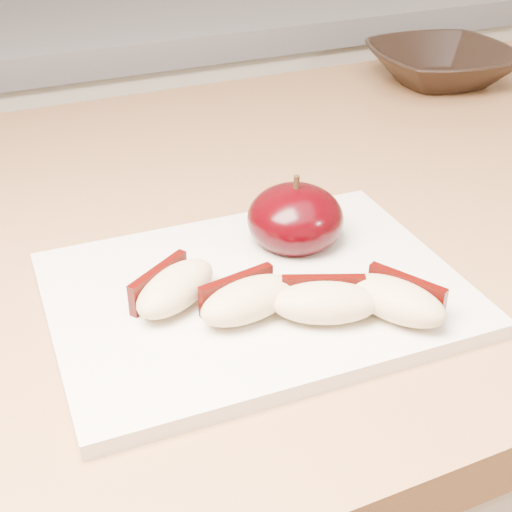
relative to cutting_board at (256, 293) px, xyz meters
name	(u,v)px	position (x,y,z in m)	size (l,w,h in m)	color
back_cabinet	(113,244)	(0.07, 0.84, -0.44)	(2.40, 0.62, 0.94)	silver
cutting_board	(256,293)	(0.00, 0.00, 0.00)	(0.28, 0.21, 0.01)	silver
apple_half	(295,219)	(0.05, 0.05, 0.02)	(0.09, 0.09, 0.06)	black
apple_wedge_a	(174,287)	(-0.06, 0.00, 0.02)	(0.08, 0.07, 0.03)	tan
apple_wedge_b	(247,299)	(-0.02, -0.03, 0.02)	(0.07, 0.05, 0.03)	tan
apple_wedge_c	(325,301)	(0.03, -0.05, 0.02)	(0.08, 0.06, 0.03)	tan
apple_wedge_d	(397,299)	(0.07, -0.07, 0.02)	(0.06, 0.08, 0.03)	tan
bowl	(441,65)	(0.41, 0.34, 0.02)	(0.18, 0.18, 0.04)	black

